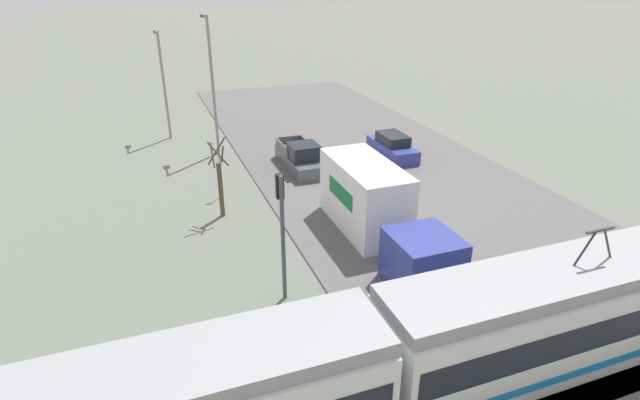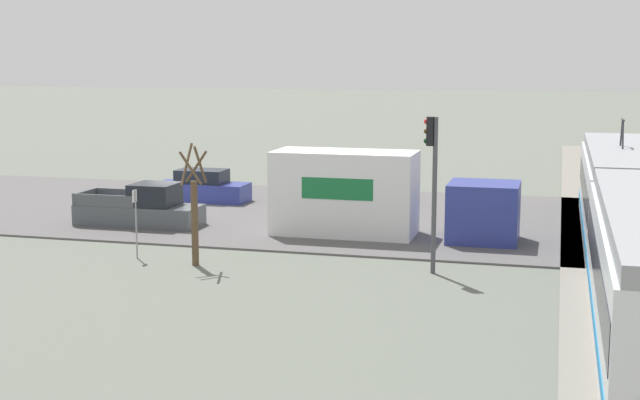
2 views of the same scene
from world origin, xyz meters
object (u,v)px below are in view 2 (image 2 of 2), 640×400
light_rail_tram (632,225)px  sedan_car_0 (202,188)px  street_tree (194,211)px  traffic_light_pole (433,173)px  no_parking_sign (136,217)px  pickup_truck (142,209)px  box_truck (377,197)px

light_rail_tram → sedan_car_0: size_ratio=6.19×
light_rail_tram → street_tree: bearing=-82.2°
sedan_car_0 → traffic_light_pole: bearing=48.2°
traffic_light_pole → no_parking_sign: 10.74m
sedan_car_0 → traffic_light_pole: size_ratio=0.88×
light_rail_tram → pickup_truck: (-4.05, -19.52, -1.03)m
sedan_car_0 → traffic_light_pole: traffic_light_pole is taller
sedan_car_0 → pickup_truck: bearing=-0.0°
pickup_truck → no_parking_sign: (5.58, 2.55, 0.74)m
traffic_light_pole → light_rail_tram: bearing=98.8°
pickup_truck → no_parking_sign: 6.18m
light_rail_tram → sedan_car_0: 22.30m
box_truck → no_parking_sign: box_truck is taller
box_truck → street_tree: (6.45, -5.14, 0.29)m
light_rail_tram → no_parking_sign: size_ratio=11.48×
light_rail_tram → no_parking_sign: 17.04m
light_rail_tram → no_parking_sign: light_rail_tram is taller
sedan_car_0 → no_parking_sign: 12.53m
box_truck → no_parking_sign: size_ratio=3.92×
sedan_car_0 → no_parking_sign: no_parking_sign is taller
light_rail_tram → sedan_car_0: (-10.73, -19.52, -1.06)m
pickup_truck → street_tree: (6.04, 5.03, 1.16)m
street_tree → no_parking_sign: size_ratio=1.70×
pickup_truck → street_tree: 7.95m
sedan_car_0 → street_tree: 13.73m
street_tree → sedan_car_0: bearing=-158.4°
light_rail_tram → street_tree: 14.63m
pickup_truck → sedan_car_0: size_ratio=1.16×
pickup_truck → sedan_car_0: pickup_truck is taller
sedan_car_0 → traffic_light_pole: 17.78m
light_rail_tram → box_truck: light_rail_tram is taller
light_rail_tram → traffic_light_pole: (0.99, -6.41, 1.60)m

